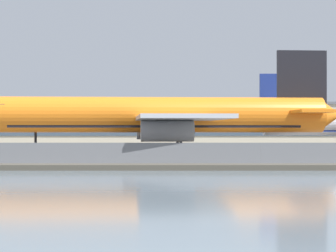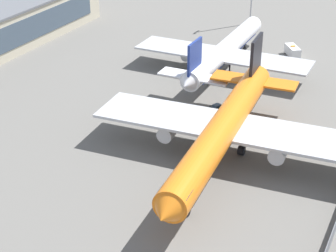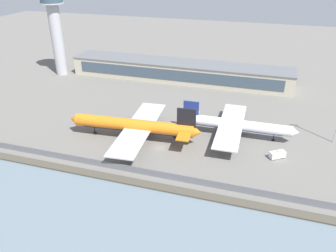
{
  "view_description": "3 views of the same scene",
  "coord_description": "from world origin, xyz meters",
  "px_view_note": "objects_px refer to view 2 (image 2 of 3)",
  "views": [
    {
      "loc": [
        -9.04,
        -79.6,
        3.63
      ],
      "look_at": [
        -9.45,
        1.98,
        4.07
      ],
      "focal_mm": 70.0,
      "sensor_mm": 36.0,
      "label": 1
    },
    {
      "loc": [
        -80.55,
        -21.93,
        44.78
      ],
      "look_at": [
        -8.28,
        13.56,
        2.48
      ],
      "focal_mm": 60.0,
      "sensor_mm": 36.0,
      "label": 2
    },
    {
      "loc": [
        31.23,
        -90.71,
        58.61
      ],
      "look_at": [
        1.04,
        7.06,
        5.13
      ],
      "focal_mm": 35.0,
      "sensor_mm": 36.0,
      "label": 3
    }
  ],
  "objects_px": {
    "passenger_jet_white": "(224,51)",
    "ops_van": "(293,51)",
    "cargo_jet_orange": "(224,128)",
    "baggage_tug": "(218,110)"
  },
  "relations": [
    {
      "from": "cargo_jet_orange",
      "to": "ops_van",
      "type": "distance_m",
      "value": 48.67
    },
    {
      "from": "cargo_jet_orange",
      "to": "passenger_jet_white",
      "type": "bearing_deg",
      "value": 20.93
    },
    {
      "from": "cargo_jet_orange",
      "to": "passenger_jet_white",
      "type": "xyz_separation_m",
      "value": [
        33.17,
        12.68,
        -0.79
      ]
    },
    {
      "from": "cargo_jet_orange",
      "to": "ops_van",
      "type": "bearing_deg",
      "value": 2.43
    },
    {
      "from": "passenger_jet_white",
      "to": "baggage_tug",
      "type": "distance_m",
      "value": 20.67
    },
    {
      "from": "passenger_jet_white",
      "to": "ops_van",
      "type": "distance_m",
      "value": 18.9
    },
    {
      "from": "passenger_jet_white",
      "to": "ops_van",
      "type": "xyz_separation_m",
      "value": [
        15.29,
        -10.62,
        -3.24
      ]
    },
    {
      "from": "passenger_jet_white",
      "to": "ops_van",
      "type": "height_order",
      "value": "passenger_jet_white"
    },
    {
      "from": "cargo_jet_orange",
      "to": "passenger_jet_white",
      "type": "distance_m",
      "value": 35.52
    },
    {
      "from": "cargo_jet_orange",
      "to": "baggage_tug",
      "type": "bearing_deg",
      "value": 24.22
    }
  ]
}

